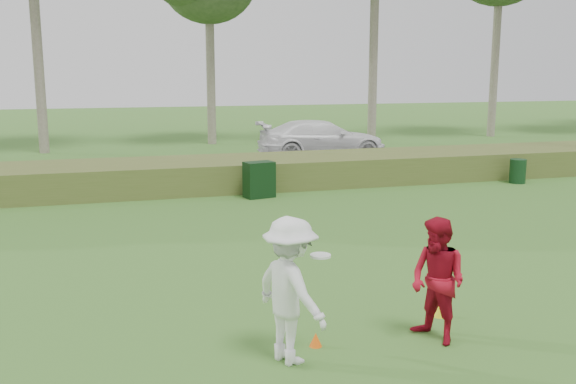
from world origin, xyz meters
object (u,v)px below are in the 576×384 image
object	(u,v)px
cone_yellow	(440,309)
utility_cabinet	(259,180)
car_right	(322,139)
player_red	(438,281)
cone_orange	(316,340)
player_white	(290,290)
trash_bin	(518,171)

from	to	relation	value
cone_yellow	utility_cabinet	distance (m)	9.92
cone_yellow	car_right	bearing A→B (deg)	76.32
player_red	cone_orange	xyz separation A→B (m)	(-1.66, 0.30, -0.78)
player_white	player_red	bearing A→B (deg)	-111.27
trash_bin	car_right	size ratio (longest dim) A/B	0.15
cone_orange	utility_cabinet	bearing A→B (deg)	80.21
player_white	trash_bin	bearing A→B (deg)	-68.01
car_right	cone_yellow	bearing A→B (deg)	170.44
player_red	trash_bin	bearing A→B (deg)	120.27
player_red	utility_cabinet	bearing A→B (deg)	159.83
cone_orange	cone_yellow	xyz separation A→B (m)	(2.17, 0.49, 0.02)
cone_orange	trash_bin	bearing A→B (deg)	44.10
player_white	cone_yellow	xyz separation A→B (m)	(2.62, 0.80, -0.84)
player_white	utility_cabinet	bearing A→B (deg)	-33.63
player_red	cone_orange	bearing A→B (deg)	-119.57
player_white	car_right	bearing A→B (deg)	-42.42
cone_orange	trash_bin	size ratio (longest dim) A/B	0.24
trash_bin	car_right	bearing A→B (deg)	119.56
car_right	trash_bin	bearing A→B (deg)	-146.33
cone_yellow	trash_bin	distance (m)	13.02
utility_cabinet	cone_orange	bearing A→B (deg)	-112.14
utility_cabinet	trash_bin	world-z (taller)	utility_cabinet
player_red	cone_yellow	xyz separation A→B (m)	(0.51, 0.78, -0.76)
cone_orange	utility_cabinet	xyz separation A→B (m)	(1.79, 10.39, 0.44)
cone_orange	cone_yellow	distance (m)	2.22
player_red	utility_cabinet	xyz separation A→B (m)	(0.14, 10.68, -0.34)
cone_orange	player_white	bearing A→B (deg)	-145.26
trash_bin	car_right	distance (m)	8.67
trash_bin	player_red	bearing A→B (deg)	-130.28
utility_cabinet	car_right	xyz separation A→B (m)	(4.61, 7.49, 0.32)
player_white	cone_yellow	size ratio (longest dim) A/B	8.24
player_white	cone_yellow	bearing A→B (deg)	-94.80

